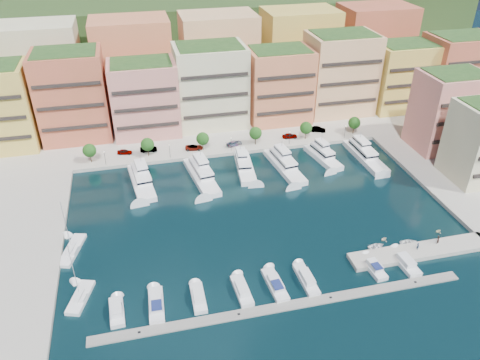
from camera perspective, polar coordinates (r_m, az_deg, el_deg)
The scene contains 57 objects.
ground at distance 113.36m, azimuth 2.31°, elevation -4.09°, with size 400.00×400.00×0.00m, color black.
north_quay at distance 166.29m, azimuth -3.38°, elevation 8.16°, with size 220.00×64.00×2.00m, color #9E998E.
hillside at distance 210.70m, azimuth -5.80°, elevation 13.20°, with size 240.00×40.00×58.00m, color #1F3B18.
south_pontoon at distance 91.12m, azimuth 5.57°, elevation -15.13°, with size 72.00×2.20×0.35m, color gray.
finger_pier at distance 108.99m, azimuth 21.09°, elevation -8.29°, with size 32.00×5.00×2.00m, color #9E998E.
apartment_1 at distance 150.80m, azimuth -19.74°, elevation 9.68°, with size 20.00×16.50×26.80m.
apartment_2 at distance 148.53m, azimuth -11.55°, elevation 9.75°, with size 20.00×15.50×22.80m.
apartment_3 at distance 151.68m, azimuth -3.60°, elevation 11.40°, with size 22.00×16.50×25.80m.
apartment_4 at distance 155.16m, azimuth 4.73°, elevation 11.44°, with size 20.00×15.50×23.80m.
apartment_5 at distance 164.21m, azimuth 12.06°, elevation 12.57°, with size 22.00×16.50×26.80m.
apartment_6 at distance 173.42m, azimuth 19.03°, elevation 11.87°, with size 20.00×15.50×22.80m.
apartment_7 at distance 182.76m, azimuth 24.90°, elevation 11.97°, with size 22.00×16.50×24.80m.
apartment_east_a at distance 149.39m, azimuth 24.04°, elevation 7.73°, with size 18.00×14.50×22.80m.
backblock_0 at distance 172.50m, azimuth -23.05°, elevation 12.28°, with size 26.00×18.00×30.00m, color beige.
backblock_1 at distance 169.97m, azimuth -12.87°, elevation 13.72°, with size 26.00×18.00×30.00m, color #DA7A52.
backblock_2 at distance 172.70m, azimuth -2.60°, elevation 14.74°, with size 26.00×18.00×30.00m, color #EDB17D.
backblock_3 at distance 180.44m, azimuth 7.13°, elevation 15.29°, with size 26.00×18.00×30.00m, color #D8BB4F.
backblock_4 at distance 192.59m, azimuth 15.88°, elevation 15.41°, with size 26.00×18.00×30.00m, color #CA5843.
tree_0 at distance 137.27m, azimuth -17.88°, elevation 3.44°, with size 3.80×3.80×5.65m.
tree_1 at distance 136.52m, azimuth -11.22°, elevation 4.27°, with size 3.80×3.80×5.65m.
tree_2 at distance 137.63m, azimuth -4.57°, elevation 5.04°, with size 3.80×3.80×5.65m.
tree_3 at distance 140.57m, azimuth 1.90°, elevation 5.73°, with size 3.80×3.80×5.65m.
tree_4 at distance 145.23m, azimuth 8.05°, elevation 6.31°, with size 3.80×3.80×5.65m.
tree_5 at distance 151.44m, azimuth 13.77°, elevation 6.79°, with size 3.80×3.80×5.65m.
lamppost_0 at distance 135.28m, azimuth -16.18°, elevation 2.87°, with size 0.30×0.30×4.20m.
lamppost_1 at distance 135.09m, azimuth -8.59°, elevation 3.79°, with size 0.30×0.30×4.20m.
lamppost_2 at distance 137.28m, azimuth -1.10°, elevation 4.64°, with size 0.30×0.30×4.20m.
lamppost_3 at distance 141.74m, azimuth 6.06°, elevation 5.38°, with size 0.30×0.30×4.20m.
lamppost_4 at distance 148.27m, azimuth 12.70°, elevation 5.98°, with size 0.30×0.30×4.20m.
yacht_1 at distance 126.75m, azimuth -11.95°, elevation -0.00°, with size 6.95×19.21×7.30m.
yacht_2 at distance 127.00m, azimuth -4.79°, elevation 0.77°, with size 7.50×20.71×7.30m.
yacht_3 at distance 130.40m, azimuth 0.53°, elevation 1.77°, with size 5.91×17.07×7.30m.
yacht_4 at distance 131.80m, azimuth 5.34°, elevation 1.92°, with size 6.94×20.65×7.30m.
yacht_5 at distance 137.72m, azimuth 10.00°, elevation 3.00°, with size 6.79×15.79×7.30m.
yacht_6 at distance 140.99m, azimuth 14.90°, elevation 3.08°, with size 5.35×20.13×7.30m.
cruiser_0 at distance 91.92m, azimuth -14.78°, elevation -15.30°, with size 2.89×7.22×2.55m.
cruiser_1 at distance 91.52m, azimuth -10.16°, elevation -14.81°, with size 3.06×8.95×2.66m.
cruiser_2 at distance 91.82m, azimuth -5.09°, elevation -14.14°, with size 2.57×7.55×2.55m.
cruiser_3 at distance 92.85m, azimuth 0.24°, elevation -13.33°, with size 3.03×8.39×2.55m.
cruiser_4 at distance 94.16m, azimuth 4.31°, elevation -12.64°, with size 3.30×9.36×2.66m.
cruiser_5 at distance 95.92m, azimuth 8.09°, elevation -11.93°, with size 2.74×9.18×2.55m.
cruiser_7 at distance 101.23m, azimuth 15.98°, elevation -10.27°, with size 3.09×7.43×2.66m.
cruiser_8 at distance 104.47m, azimuth 19.44°, elevation -9.48°, with size 3.35×8.54×2.55m.
sailboat_1 at distance 108.17m, azimuth -19.78°, elevation -8.11°, with size 5.68×10.94×13.20m.
sailboat_0 at distance 96.72m, azimuth -18.87°, elevation -13.46°, with size 5.32×9.08×13.20m.
tender_0 at distance 107.06m, azimuth 16.28°, elevation -7.79°, with size 2.71×3.79×0.79m, color white.
tender_3 at distance 116.28m, azimuth 23.02°, elevation -5.74°, with size 1.32×1.52×0.80m, color beige.
tender_1 at distance 109.60m, azimuth 17.14°, elevation -6.88°, with size 1.46×1.69×0.89m, color beige.
tender_2 at distance 110.30m, azimuth 19.87°, elevation -7.20°, with size 2.81×3.94×0.82m, color white.
car_0 at distance 140.52m, azimuth -13.89°, elevation 3.36°, with size 1.70×4.22×1.44m, color gray.
car_1 at distance 140.47m, azimuth -11.10°, elevation 3.75°, with size 1.71×4.91×1.62m, color gray.
car_2 at distance 139.50m, azimuth -5.63°, elevation 3.98°, with size 2.39×5.19×1.44m, color gray.
car_3 at distance 141.18m, azimuth -0.71°, elevation 4.50°, with size 2.06×5.07×1.47m, color gray.
car_4 at distance 146.49m, azimuth 6.09°, elevation 5.40°, with size 1.85×4.61×1.57m, color gray.
car_5 at distance 151.78m, azimuth 9.48°, elevation 6.11°, with size 1.70×4.87×1.60m, color gray.
person_0 at distance 107.56m, azimuth 20.86°, elevation -7.55°, with size 0.63×0.41×1.72m, color #25354B.
person_1 at distance 110.87m, azimuth 22.95°, elevation -6.69°, with size 0.95×0.74×1.95m, color #4D352E.
Camera 1 is at (-25.57, -88.39, 66.21)m, focal length 35.00 mm.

